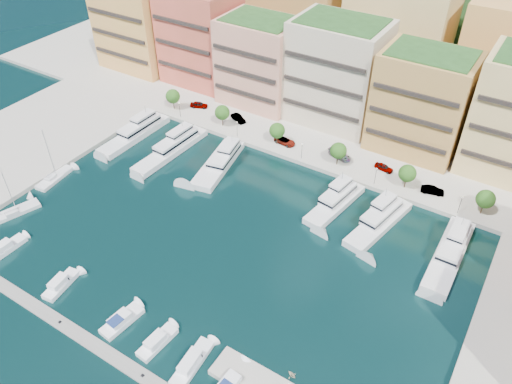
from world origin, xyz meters
TOP-DOWN VIEW (x-y plane):
  - ground at (0.00, 0.00)m, footprint 400.00×400.00m
  - north_quay at (0.00, 62.00)m, footprint 220.00×64.00m
  - hillside at (0.00, 110.00)m, footprint 240.00×40.00m
  - south_pontoon at (-3.00, -30.00)m, footprint 72.00×2.20m
  - apartment_0 at (-66.00, 49.99)m, footprint 22.00×16.50m
  - apartment_1 at (-44.00, 51.99)m, footprint 20.00×16.50m
  - apartment_2 at (-23.00, 49.99)m, footprint 20.00×15.50m
  - apartment_3 at (-2.00, 51.99)m, footprint 22.00×16.50m
  - apartment_4 at (20.00, 49.99)m, footprint 20.00×15.50m
  - backblock_0 at (-55.00, 74.00)m, footprint 26.00×18.00m
  - backblock_1 at (-25.00, 74.00)m, footprint 26.00×18.00m
  - backblock_2 at (5.00, 74.00)m, footprint 26.00×18.00m
  - tree_0 at (-40.00, 33.50)m, footprint 3.80×3.80m
  - tree_1 at (-24.00, 33.50)m, footprint 3.80×3.80m
  - tree_2 at (-8.00, 33.50)m, footprint 3.80×3.80m
  - tree_3 at (8.00, 33.50)m, footprint 3.80×3.80m
  - tree_4 at (24.00, 33.50)m, footprint 3.80×3.80m
  - tree_5 at (40.00, 33.50)m, footprint 3.80×3.80m
  - lamppost_0 at (-36.00, 31.20)m, footprint 0.30×0.30m
  - lamppost_1 at (-18.00, 31.20)m, footprint 0.30×0.30m
  - lamppost_2 at (0.00, 31.20)m, footprint 0.30×0.30m
  - lamppost_3 at (18.00, 31.20)m, footprint 0.30×0.30m
  - lamppost_4 at (36.00, 31.20)m, footprint 0.30×0.30m
  - yacht_0 at (-40.37, 19.19)m, footprint 5.07×21.51m
  - yacht_1 at (-28.16, 18.58)m, footprint 5.38×22.79m
  - yacht_2 at (-15.30, 20.10)m, footprint 8.79×20.06m
  - yacht_4 at (13.61, 21.16)m, footprint 6.85×17.48m
  - yacht_5 at (23.56, 20.47)m, footprint 7.92×19.11m
  - yacht_6 at (37.83, 19.34)m, footprint 4.88×21.12m
  - cruiser_0 at (-33.73, -24.60)m, footprint 2.53×8.80m
  - cruiser_2 at (-17.94, -24.58)m, footprint 3.32×7.52m
  - cruiser_4 at (-3.41, -24.60)m, footprint 3.49×7.71m
  - cruiser_5 at (4.15, -24.58)m, footprint 2.94×7.29m
  - cruiser_6 at (11.05, -24.60)m, footprint 3.14×9.08m
  - sailboat_0 at (-41.32, -16.30)m, footprint 5.79×10.16m
  - sailboat_1 at (-43.64, -4.12)m, footprint 3.94×9.72m
  - tender_1 at (24.75, -18.08)m, footprint 1.87×1.75m
  - car_0 at (-34.79, 37.70)m, footprint 5.08×3.57m
  - car_1 at (-21.89, 37.46)m, footprint 5.17×3.48m
  - car_2 at (-6.36, 34.59)m, footprint 5.61×3.08m
  - car_3 at (7.34, 36.37)m, footprint 6.07×3.53m
  - car_4 at (17.89, 37.13)m, footprint 4.46×2.24m
  - car_5 at (29.68, 34.65)m, footprint 5.07×2.74m

SIDE VIEW (x-z plane):
  - ground at x=0.00m, z-range 0.00..0.00m
  - north_quay at x=0.00m, z-range -1.00..1.00m
  - hillside at x=0.00m, z-range -29.00..29.00m
  - south_pontoon at x=-3.00m, z-range -0.17..0.17m
  - sailboat_0 at x=-41.32m, z-range -6.29..6.91m
  - sailboat_1 at x=-43.64m, z-range -6.29..6.91m
  - tender_1 at x=24.75m, z-range 0.00..0.80m
  - cruiser_6 at x=11.05m, z-range -0.73..1.82m
  - cruiser_0 at x=-33.73m, z-range -0.73..1.82m
  - cruiser_2 at x=-17.94m, z-range -0.73..1.82m
  - cruiser_5 at x=4.15m, z-range -0.73..1.82m
  - cruiser_4 at x=-3.41m, z-range -0.76..1.90m
  - yacht_1 at x=-28.16m, z-range -2.56..4.74m
  - yacht_4 at x=13.61m, z-range -2.56..4.74m
  - yacht_2 at x=-15.30m, z-range -2.44..4.86m
  - yacht_6 at x=37.83m, z-range -2.44..4.86m
  - yacht_0 at x=-40.37m, z-range -2.44..4.86m
  - yacht_5 at x=23.56m, z-range -2.44..4.86m
  - car_4 at x=17.89m, z-range 1.00..2.46m
  - car_2 at x=-6.36m, z-range 1.00..2.49m
  - car_5 at x=29.68m, z-range 1.00..2.59m
  - car_0 at x=-34.79m, z-range 1.00..2.61m
  - car_1 at x=-21.89m, z-range 1.00..2.61m
  - car_3 at x=7.34m, z-range 1.00..2.65m
  - lamppost_0 at x=-36.00m, z-range 1.73..5.93m
  - lamppost_1 at x=-18.00m, z-range 1.73..5.93m
  - lamppost_2 at x=0.00m, z-range 1.73..5.93m
  - lamppost_3 at x=18.00m, z-range 1.73..5.93m
  - lamppost_4 at x=36.00m, z-range 1.73..5.93m
  - tree_0 at x=-40.00m, z-range 1.92..7.57m
  - tree_1 at x=-24.00m, z-range 1.92..7.57m
  - tree_2 at x=-8.00m, z-range 1.92..7.57m
  - tree_3 at x=8.00m, z-range 1.92..7.57m
  - tree_4 at x=24.00m, z-range 1.92..7.57m
  - tree_5 at x=40.00m, z-range 1.92..7.57m
  - apartment_2 at x=-23.00m, z-range 0.91..23.71m
  - apartment_4 at x=20.00m, z-range 0.91..24.71m
  - apartment_0 at x=-66.00m, z-range 0.91..25.71m
  - apartment_3 at x=-2.00m, z-range 0.91..26.71m
  - apartment_1 at x=-44.00m, z-range 0.91..27.71m
  - backblock_0 at x=-55.00m, z-range 1.00..31.00m
  - backblock_1 at x=-25.00m, z-range 1.00..31.00m
  - backblock_2 at x=5.00m, z-range 1.00..31.00m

